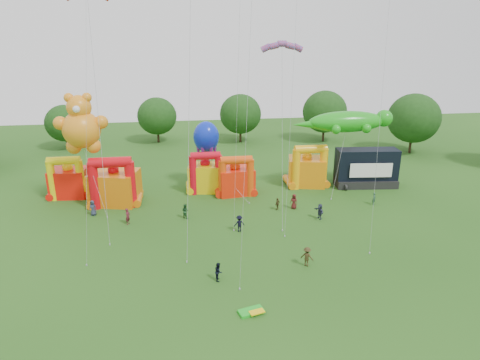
{
  "coord_description": "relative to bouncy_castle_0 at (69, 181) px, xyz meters",
  "views": [
    {
      "loc": [
        -3.79,
        -27.52,
        21.08
      ],
      "look_at": [
        2.61,
        18.0,
        5.16
      ],
      "focal_mm": 32.0,
      "sensor_mm": 36.0,
      "label": 1
    }
  ],
  "objects": [
    {
      "name": "spectator_0",
      "position": [
        4.23,
        -7.06,
        -1.29
      ],
      "size": [
        1.09,
        0.87,
        1.94
      ],
      "primitive_type": "imported",
      "rotation": [
        0.0,
        0.0,
        -0.31
      ],
      "color": "#2B3248",
      "rests_on": "ground"
    },
    {
      "name": "teddy_bear_kite",
      "position": [
        3.85,
        -4.6,
        5.4
      ],
      "size": [
        6.41,
        6.66,
        14.44
      ],
      "color": "orange",
      "rests_on": "ground"
    },
    {
      "name": "spectator_7",
      "position": [
        39.46,
        -8.59,
        -1.43
      ],
      "size": [
        0.66,
        0.72,
        1.64
      ],
      "primitive_type": "imported",
      "rotation": [
        0.0,
        0.0,
        0.99
      ],
      "color": "#1B452D",
      "rests_on": "ground"
    },
    {
      "name": "spectator_4",
      "position": [
        26.77,
        -8.48,
        -1.47
      ],
      "size": [
        0.92,
        0.92,
        1.57
      ],
      "primitive_type": "imported",
      "rotation": [
        0.0,
        0.0,
        3.93
      ],
      "color": "#433A1A",
      "rests_on": "ground"
    },
    {
      "name": "spectator_2",
      "position": [
        15.29,
        -9.43,
        -1.36
      ],
      "size": [
        1.1,
        1.09,
        1.79
      ],
      "primitive_type": "imported",
      "rotation": [
        0.0,
        0.0,
        2.4
      ],
      "color": "#1C4722",
      "rests_on": "ground"
    },
    {
      "name": "spectator_8",
      "position": [
        17.99,
        -23.5,
        -1.39
      ],
      "size": [
        0.74,
        0.9,
        1.73
      ],
      "primitive_type": "imported",
      "rotation": [
        0.0,
        0.0,
        1.47
      ],
      "color": "black",
      "rests_on": "ground"
    },
    {
      "name": "spectator_6",
      "position": [
        28.89,
        -8.42,
        -1.29
      ],
      "size": [
        1.12,
        1.05,
        1.93
      ],
      "primitive_type": "imported",
      "rotation": [
        0.0,
        0.0,
        5.65
      ],
      "color": "#4C1615",
      "rests_on": "ground"
    },
    {
      "name": "bouncy_castle_1",
      "position": [
        6.43,
        -3.46,
        0.24
      ],
      "size": [
        6.65,
        5.81,
        6.61
      ],
      "color": "#D5680B",
      "rests_on": "ground"
    },
    {
      "name": "spectator_5",
      "position": [
        31.13,
        -11.87,
        -1.31
      ],
      "size": [
        0.96,
        1.84,
        1.9
      ],
      "primitive_type": "imported",
      "rotation": [
        0.0,
        0.0,
        4.95
      ],
      "color": "#2A2F46",
      "rests_on": "ground"
    },
    {
      "name": "diamond_kites",
      "position": [
        22.26,
        -15.6,
        13.63
      ],
      "size": [
        30.36,
        18.17,
        40.56
      ],
      "color": "#EF500B",
      "rests_on": "ground"
    },
    {
      "name": "bouncy_castle_4",
      "position": [
        32.97,
        -0.13,
        0.14
      ],
      "size": [
        5.88,
        5.1,
        6.31
      ],
      "color": "orange",
      "rests_on": "ground"
    },
    {
      "name": "octopus_kite",
      "position": [
        20.51,
        -1.16,
        1.22
      ],
      "size": [
        6.8,
        9.58,
        9.51
      ],
      "color": "#0C24C0",
      "rests_on": "ground"
    },
    {
      "name": "gecko_kite",
      "position": [
        36.97,
        -2.81,
        4.69
      ],
      "size": [
        14.13,
        6.83,
        11.13
      ],
      "color": "#1CA016",
      "rests_on": "ground"
    },
    {
      "name": "spectator_3",
      "position": [
        21.19,
        -13.92,
        -1.3
      ],
      "size": [
        1.33,
        0.9,
        1.91
      ],
      "primitive_type": "imported",
      "rotation": [
        0.0,
        0.0,
        3.3
      ],
      "color": "black",
      "rests_on": "ground"
    },
    {
      "name": "ground",
      "position": [
        19.02,
        -29.29,
        -2.26
      ],
      "size": [
        160.0,
        160.0,
        0.0
      ],
      "primitive_type": "plane",
      "color": "#1F4A14",
      "rests_on": "ground"
    },
    {
      "name": "bouncy_castle_2",
      "position": [
        18.33,
        -0.39,
        0.01
      ],
      "size": [
        5.02,
        4.27,
        5.92
      ],
      "color": "#D9BD0B",
      "rests_on": "ground"
    },
    {
      "name": "parafoil_kites",
      "position": [
        16.13,
        -14.3,
        10.63
      ],
      "size": [
        24.54,
        12.39,
        28.26
      ],
      "color": "red",
      "rests_on": "ground"
    },
    {
      "name": "spectator_9",
      "position": [
        26.51,
        -22.2,
        -1.28
      ],
      "size": [
        1.45,
        1.31,
        1.95
      ],
      "primitive_type": "imported",
      "rotation": [
        0.0,
        0.0,
        2.54
      ],
      "color": "#372E16",
      "rests_on": "ground"
    },
    {
      "name": "bouncy_castle_0",
      "position": [
        0.0,
        0.0,
        0.0
      ],
      "size": [
        4.94,
        4.1,
        5.9
      ],
      "color": "red",
      "rests_on": "ground"
    },
    {
      "name": "spectator_1",
      "position": [
        8.69,
        -10.19,
        -1.29
      ],
      "size": [
        0.71,
        0.83,
        1.94
      ],
      "primitive_type": "imported",
      "rotation": [
        0.0,
        0.0,
        1.15
      ],
      "color": "#591925",
      "rests_on": "ground"
    },
    {
      "name": "bouncy_castle_3",
      "position": [
        22.29,
        -2.08,
        -0.09
      ],
      "size": [
        5.21,
        4.4,
        5.67
      ],
      "color": "red",
      "rests_on": "ground"
    },
    {
      "name": "folded_kite_bundle",
      "position": [
        20.15,
        -28.65,
        -2.12
      ],
      "size": [
        2.19,
        1.49,
        0.31
      ],
      "color": "green",
      "rests_on": "ground"
    },
    {
      "name": "tree_ring",
      "position": [
        17.83,
        -28.66,
        4.0
      ],
      "size": [
        124.96,
        127.08,
        12.07
      ],
      "color": "#352314",
      "rests_on": "ground"
    },
    {
      "name": "stage_trailer",
      "position": [
        41.3,
        -1.5,
        0.39
      ],
      "size": [
        8.93,
        4.09,
        5.48
      ],
      "color": "black",
      "rests_on": "ground"
    }
  ]
}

